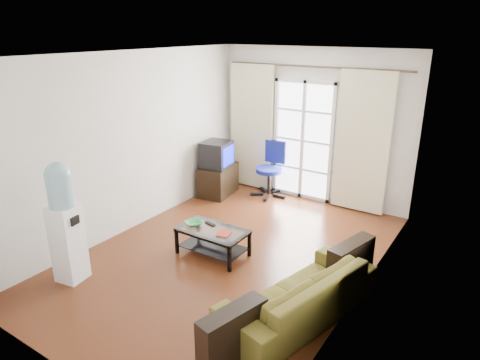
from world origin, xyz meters
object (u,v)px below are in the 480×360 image
object	(u,v)px
sofa	(299,294)
coffee_table	(213,238)
task_chair	(270,180)
water_cooler	(65,220)
crt_tv	(216,154)
tv_stand	(218,180)

from	to	relation	value
sofa	coffee_table	world-z (taller)	sofa
sofa	task_chair	size ratio (longest dim) A/B	2.00
water_cooler	sofa	bearing A→B (deg)	8.77
coffee_table	task_chair	size ratio (longest dim) A/B	0.94
water_cooler	coffee_table	bearing A→B (deg)	42.93
coffee_table	task_chair	xyz separation A→B (m)	(-0.46, 2.40, 0.05)
crt_tv	task_chair	distance (m)	1.12
tv_stand	task_chair	xyz separation A→B (m)	(0.85, 0.49, 0.02)
crt_tv	task_chair	xyz separation A→B (m)	(0.85, 0.54, -0.50)
tv_stand	water_cooler	bearing A→B (deg)	-95.57
sofa	water_cooler	distance (m)	2.90
sofa	tv_stand	size ratio (longest dim) A/B	2.65
coffee_table	crt_tv	bearing A→B (deg)	125.13
coffee_table	water_cooler	bearing A→B (deg)	-127.51
task_chair	water_cooler	world-z (taller)	water_cooler
tv_stand	water_cooler	world-z (taller)	water_cooler
crt_tv	coffee_table	bearing A→B (deg)	-62.39
tv_stand	crt_tv	xyz separation A→B (m)	(0.00, -0.05, 0.52)
tv_stand	task_chair	distance (m)	0.98
coffee_table	tv_stand	xyz separation A→B (m)	(-1.31, 1.91, 0.03)
crt_tv	water_cooler	size ratio (longest dim) A/B	0.37
coffee_table	water_cooler	xyz separation A→B (m)	(-1.12, -1.46, 0.56)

